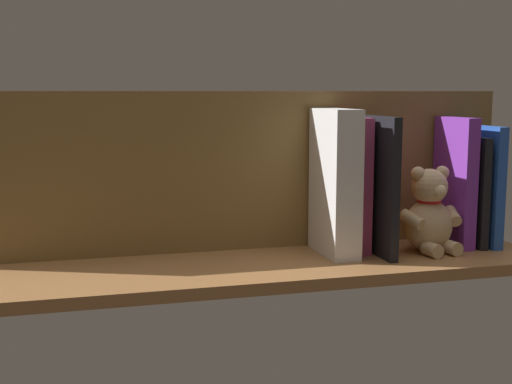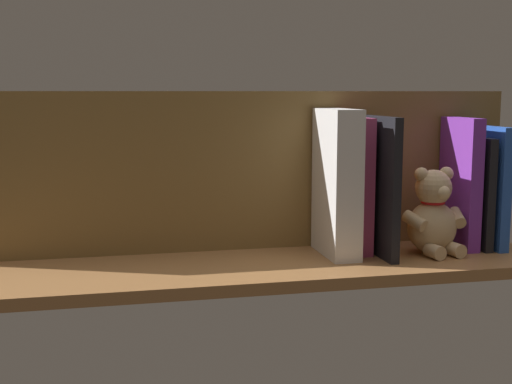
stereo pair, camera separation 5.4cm
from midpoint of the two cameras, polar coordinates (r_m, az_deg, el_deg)
The scene contains 10 objects.
ground_plane at distance 127.48cm, azimuth 1.21°, elevation -6.42°, with size 112.27×27.75×2.20cm, color #9E6B3D.
shelf_back_panel at distance 135.47cm, azimuth 0.07°, elevation 1.77°, with size 112.27×1.50×31.70cm, color brown.
book_0 at distance 147.28cm, azimuth 19.90°, elevation 0.43°, with size 2.14×14.23×24.70cm, color blue.
book_1 at distance 146.23cm, azimuth 18.88°, elevation -0.01°, with size 1.71×13.58×22.54cm, color black.
book_2 at distance 144.60cm, azimuth 17.82°, elevation 0.74°, with size 2.73×13.09×26.44cm, color purple.
teddy_bear at distance 138.02cm, azimuth 15.77°, elevation -1.93°, with size 13.71×11.89×17.07cm.
book_3 at distance 137.54cm, azimuth 11.85°, elevation -0.17°, with size 1.41×12.70×22.83cm, color orange.
book_4 at distance 133.95cm, azimuth 11.39°, elevation 0.51°, with size 1.67×17.83×26.98cm, color black.
book_5 at distance 135.65cm, azimuth 9.66°, elevation 0.58°, with size 2.78×11.53×26.62cm, color #B23F72.
dictionary_thick_white at distance 131.99cm, azimuth 7.97°, elevation 0.78°, with size 5.43×15.11×28.36cm, color white.
Camera 2 is at (26.66, 120.34, 31.56)cm, focal length 47.54 mm.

